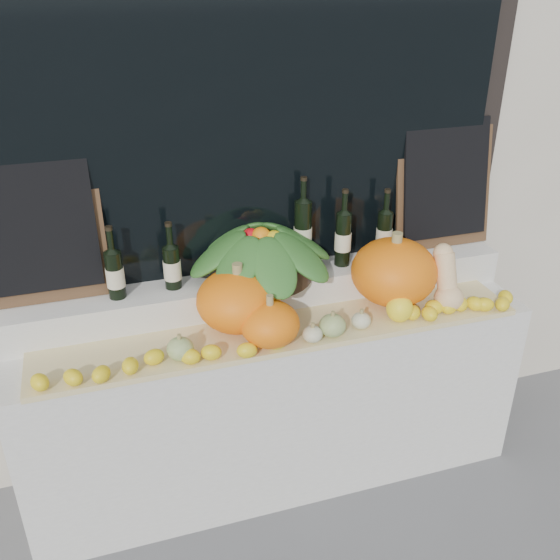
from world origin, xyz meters
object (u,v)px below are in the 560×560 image
object	(u,v)px
butternut_squash	(447,281)
wine_bottle_tall	(303,233)
pumpkin_right	(394,272)
produce_bowl	(261,252)
pumpkin_left	(238,300)

from	to	relation	value
butternut_squash	wine_bottle_tall	bearing A→B (deg)	148.80
wine_bottle_tall	pumpkin_right	bearing A→B (deg)	-32.38
produce_bowl	wine_bottle_tall	distance (m)	0.22
pumpkin_left	butternut_squash	xyz separation A→B (m)	(0.93, -0.11, -0.00)
pumpkin_left	pumpkin_right	bearing A→B (deg)	0.57
pumpkin_right	butternut_squash	size ratio (longest dim) A/B	1.37
pumpkin_left	pumpkin_right	xyz separation A→B (m)	(0.73, 0.01, 0.02)
pumpkin_left	pumpkin_right	distance (m)	0.73
pumpkin_right	wine_bottle_tall	bearing A→B (deg)	147.62
butternut_squash	pumpkin_right	bearing A→B (deg)	150.93
pumpkin_right	wine_bottle_tall	size ratio (longest dim) A/B	0.92
pumpkin_left	wine_bottle_tall	size ratio (longest dim) A/B	0.84
wine_bottle_tall	butternut_squash	bearing A→B (deg)	-31.20
butternut_squash	wine_bottle_tall	size ratio (longest dim) A/B	0.67
pumpkin_right	produce_bowl	bearing A→B (deg)	163.30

